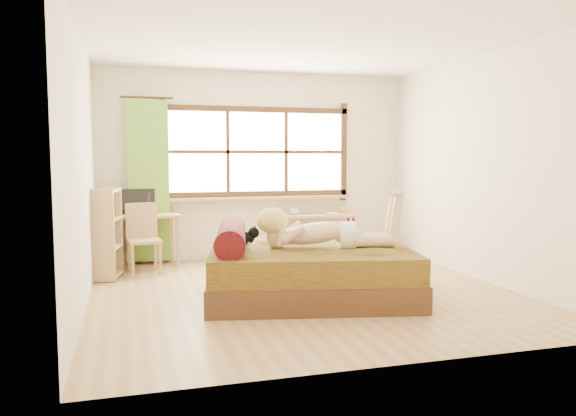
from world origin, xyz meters
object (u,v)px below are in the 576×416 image
object	(u,v)px
bed	(305,269)
desk	(135,222)
kitten	(241,236)
bookshelf	(107,233)
pipe_shelf	(315,226)
woman	(325,217)
chair	(143,234)

from	to	relation	value
bed	desk	bearing A→B (deg)	140.48
kitten	bookshelf	size ratio (longest dim) A/B	0.29
desk	pipe_shelf	xyz separation A→B (m)	(2.57, 0.12, -0.16)
bed	bookshelf	xyz separation A→B (m)	(-2.04, 1.49, 0.27)
woman	desk	world-z (taller)	woman
kitten	pipe_shelf	distance (m)	2.64
bed	kitten	bearing A→B (deg)	-176.05
woman	chair	world-z (taller)	woman
pipe_shelf	woman	bearing A→B (deg)	-101.18
bed	desk	distance (m)	2.74
desk	bed	bearing A→B (deg)	-58.26
kitten	chair	xyz separation A→B (m)	(-0.95, 1.66, -0.16)
chair	pipe_shelf	distance (m)	2.53
kitten	bookshelf	bearing A→B (deg)	146.16
pipe_shelf	bookshelf	distance (m)	3.01
kitten	bookshelf	xyz separation A→B (m)	(-1.38, 1.40, -0.10)
bed	kitten	world-z (taller)	bed
bed	desk	size ratio (longest dim) A/B	2.03
desk	pipe_shelf	world-z (taller)	pipe_shelf
bed	pipe_shelf	xyz separation A→B (m)	(0.87, 2.23, 0.17)
chair	woman	bearing A→B (deg)	-51.98
woman	pipe_shelf	xyz separation A→B (m)	(0.66, 2.30, -0.39)
desk	pipe_shelf	bearing A→B (deg)	-4.52
desk	woman	bearing A→B (deg)	-55.91
kitten	pipe_shelf	size ratio (longest dim) A/B	0.25
woman	bookshelf	distance (m)	2.74
desk	bookshelf	xyz separation A→B (m)	(-0.34, -0.63, -0.06)
pipe_shelf	chair	bearing A→B (deg)	-163.93
kitten	desk	xyz separation A→B (m)	(-1.04, 2.03, -0.04)
kitten	bed	bearing A→B (deg)	3.95
bookshelf	bed	bearing A→B (deg)	-25.09
chair	pipe_shelf	world-z (taller)	chair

